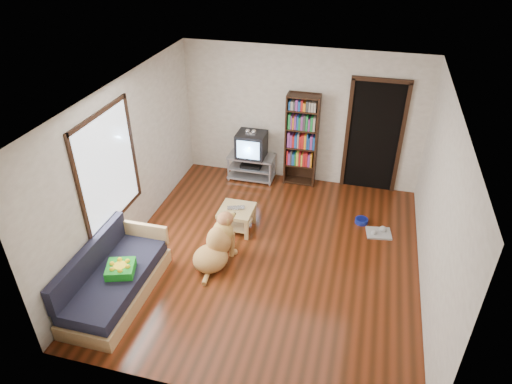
% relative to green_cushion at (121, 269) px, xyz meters
% --- Properties ---
extents(ground, '(5.00, 5.00, 0.00)m').
position_rel_green_cushion_xyz_m(ground, '(1.75, 1.35, -0.48)').
color(ground, '#5F2410').
rests_on(ground, ground).
extents(ceiling, '(5.00, 5.00, 0.00)m').
position_rel_green_cushion_xyz_m(ceiling, '(1.75, 1.35, 2.12)').
color(ceiling, white).
rests_on(ceiling, ground).
extents(wall_back, '(4.50, 0.00, 4.50)m').
position_rel_green_cushion_xyz_m(wall_back, '(1.75, 3.85, 0.82)').
color(wall_back, silver).
rests_on(wall_back, ground).
extents(wall_front, '(4.50, 0.00, 4.50)m').
position_rel_green_cushion_xyz_m(wall_front, '(1.75, -1.15, 0.82)').
color(wall_front, silver).
rests_on(wall_front, ground).
extents(wall_left, '(0.00, 5.00, 5.00)m').
position_rel_green_cushion_xyz_m(wall_left, '(-0.50, 1.35, 0.82)').
color(wall_left, silver).
rests_on(wall_left, ground).
extents(wall_right, '(0.00, 5.00, 5.00)m').
position_rel_green_cushion_xyz_m(wall_right, '(4.00, 1.35, 0.82)').
color(wall_right, silver).
rests_on(wall_right, ground).
extents(green_cushion, '(0.46, 0.46, 0.12)m').
position_rel_green_cushion_xyz_m(green_cushion, '(0.00, 0.00, 0.00)').
color(green_cushion, '#1C9922').
rests_on(green_cushion, sofa).
extents(laptop, '(0.33, 0.26, 0.02)m').
position_rel_green_cushion_xyz_m(laptop, '(1.06, 1.86, -0.07)').
color(laptop, silver).
rests_on(laptop, coffee_table).
extents(dog_bowl, '(0.22, 0.22, 0.08)m').
position_rel_green_cushion_xyz_m(dog_bowl, '(3.08, 2.60, -0.44)').
color(dog_bowl, navy).
rests_on(dog_bowl, ground).
extents(grey_rag, '(0.44, 0.38, 0.03)m').
position_rel_green_cushion_xyz_m(grey_rag, '(3.38, 2.35, -0.47)').
color(grey_rag, '#AAAAAA').
rests_on(grey_rag, ground).
extents(window, '(0.03, 1.46, 1.70)m').
position_rel_green_cushion_xyz_m(window, '(-0.48, 0.85, 1.02)').
color(window, white).
rests_on(window, wall_left).
extents(doorway, '(1.03, 0.05, 2.19)m').
position_rel_green_cushion_xyz_m(doorway, '(3.10, 3.83, 0.64)').
color(doorway, black).
rests_on(doorway, wall_back).
extents(tv_stand, '(0.90, 0.45, 0.50)m').
position_rel_green_cushion_xyz_m(tv_stand, '(0.85, 3.60, -0.21)').
color(tv_stand, '#99999E').
rests_on(tv_stand, ground).
extents(crt_tv, '(0.55, 0.52, 0.58)m').
position_rel_green_cushion_xyz_m(crt_tv, '(0.85, 3.62, 0.26)').
color(crt_tv, black).
rests_on(crt_tv, tv_stand).
extents(bookshelf, '(0.60, 0.30, 1.80)m').
position_rel_green_cushion_xyz_m(bookshelf, '(1.80, 3.69, 0.52)').
color(bookshelf, black).
rests_on(bookshelf, ground).
extents(sofa, '(0.80, 1.80, 0.80)m').
position_rel_green_cushion_xyz_m(sofa, '(-0.12, -0.03, -0.22)').
color(sofa, tan).
rests_on(sofa, ground).
extents(coffee_table, '(0.55, 0.55, 0.40)m').
position_rel_green_cushion_xyz_m(coffee_table, '(1.06, 1.89, -0.20)').
color(coffee_table, tan).
rests_on(coffee_table, ground).
extents(dog, '(0.69, 0.99, 0.82)m').
position_rel_green_cushion_xyz_m(dog, '(1.01, 1.00, -0.18)').
color(dog, '#B89447').
rests_on(dog, ground).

